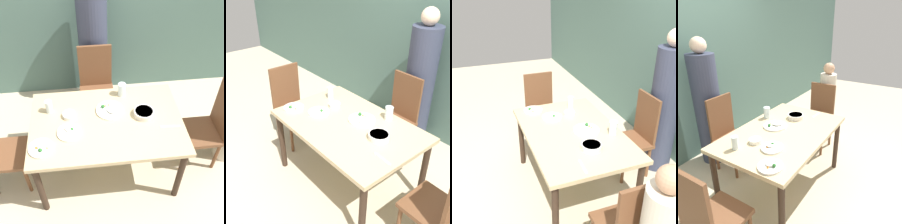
% 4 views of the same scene
% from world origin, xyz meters
% --- Properties ---
extents(ground_plane, '(10.00, 10.00, 0.00)m').
position_xyz_m(ground_plane, '(0.00, 0.00, 0.00)').
color(ground_plane, beige).
extents(dining_table, '(1.40, 0.92, 0.73)m').
position_xyz_m(dining_table, '(0.00, 0.00, 0.65)').
color(dining_table, tan).
rests_on(dining_table, ground_plane).
extents(chair_adult_spot, '(0.40, 0.40, 0.97)m').
position_xyz_m(chair_adult_spot, '(-0.04, 0.81, 0.51)').
color(chair_adult_spot, brown).
rests_on(chair_adult_spot, ground_plane).
extents(chair_empty_left, '(0.40, 0.40, 0.97)m').
position_xyz_m(chair_empty_left, '(-1.05, -0.03, 0.51)').
color(chair_empty_left, brown).
rests_on(chair_empty_left, ground_plane).
extents(person_adult, '(0.34, 0.34, 1.66)m').
position_xyz_m(person_adult, '(-0.04, 1.14, 0.77)').
color(person_adult, '#33384C').
rests_on(person_adult, ground_plane).
extents(bowl_curry, '(0.19, 0.19, 0.05)m').
position_xyz_m(bowl_curry, '(0.35, 0.04, 0.76)').
color(bowl_curry, silver).
rests_on(bowl_curry, dining_table).
extents(plate_rice_adult, '(0.22, 0.22, 0.05)m').
position_xyz_m(plate_rice_adult, '(-0.34, -0.10, 0.74)').
color(plate_rice_adult, white).
rests_on(plate_rice_adult, dining_table).
extents(plate_rice_child, '(0.26, 0.26, 0.05)m').
position_xyz_m(plate_rice_child, '(0.05, 0.13, 0.74)').
color(plate_rice_child, white).
rests_on(plate_rice_child, dining_table).
extents(plate_noodles, '(0.21, 0.21, 0.05)m').
position_xyz_m(plate_noodles, '(-0.57, -0.25, 0.74)').
color(plate_noodles, white).
rests_on(plate_noodles, dining_table).
extents(bowl_rice_small, '(0.12, 0.12, 0.04)m').
position_xyz_m(bowl_rice_small, '(-0.34, 0.10, 0.75)').
color(bowl_rice_small, white).
rests_on(bowl_rice_small, dining_table).
extents(glass_water_tall, '(0.07, 0.07, 0.13)m').
position_xyz_m(glass_water_tall, '(-0.52, 0.19, 0.80)').
color(glass_water_tall, silver).
rests_on(glass_water_tall, dining_table).
extents(glass_water_short, '(0.08, 0.08, 0.14)m').
position_xyz_m(glass_water_short, '(0.19, 0.35, 0.80)').
color(glass_water_short, silver).
rests_on(glass_water_short, dining_table).
extents(fork_steel, '(0.18, 0.03, 0.01)m').
position_xyz_m(fork_steel, '(0.56, -0.13, 0.73)').
color(fork_steel, silver).
rests_on(fork_steel, dining_table).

